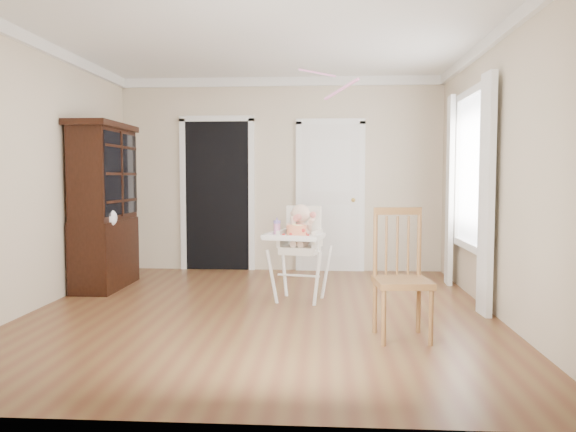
# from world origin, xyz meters

# --- Properties ---
(floor) EXTENTS (5.00, 5.00, 0.00)m
(floor) POSITION_xyz_m (0.00, 0.00, 0.00)
(floor) COLOR brown
(floor) RESTS_ON ground
(ceiling) EXTENTS (5.00, 5.00, 0.00)m
(ceiling) POSITION_xyz_m (0.00, 0.00, 2.70)
(ceiling) COLOR white
(ceiling) RESTS_ON wall_back
(wall_back) EXTENTS (4.50, 0.00, 4.50)m
(wall_back) POSITION_xyz_m (0.00, 2.50, 1.35)
(wall_back) COLOR beige
(wall_back) RESTS_ON floor
(wall_left) EXTENTS (0.00, 5.00, 5.00)m
(wall_left) POSITION_xyz_m (-2.25, 0.00, 1.35)
(wall_left) COLOR beige
(wall_left) RESTS_ON floor
(wall_right) EXTENTS (0.00, 5.00, 5.00)m
(wall_right) POSITION_xyz_m (2.25, 0.00, 1.35)
(wall_right) COLOR beige
(wall_right) RESTS_ON floor
(crown_molding) EXTENTS (4.50, 5.00, 0.12)m
(crown_molding) POSITION_xyz_m (0.00, 0.00, 2.64)
(crown_molding) COLOR white
(crown_molding) RESTS_ON ceiling
(doorway) EXTENTS (1.06, 0.05, 2.22)m
(doorway) POSITION_xyz_m (-0.90, 2.48, 1.11)
(doorway) COLOR black
(doorway) RESTS_ON wall_back
(closet_door) EXTENTS (0.96, 0.09, 2.13)m
(closet_door) POSITION_xyz_m (0.70, 2.48, 1.02)
(closet_door) COLOR white
(closet_door) RESTS_ON wall_back
(window_right) EXTENTS (0.13, 1.84, 2.30)m
(window_right) POSITION_xyz_m (2.18, 0.80, 1.29)
(window_right) COLOR white
(window_right) RESTS_ON wall_right
(high_chair) EXTENTS (0.72, 0.84, 1.03)m
(high_chair) POSITION_xyz_m (0.36, 0.52, 0.64)
(high_chair) COLOR white
(high_chair) RESTS_ON floor
(baby) EXTENTS (0.30, 0.26, 0.47)m
(baby) POSITION_xyz_m (0.37, 0.54, 0.79)
(baby) COLOR beige
(baby) RESTS_ON high_chair
(cake) EXTENTS (0.26, 0.26, 0.12)m
(cake) POSITION_xyz_m (0.34, 0.25, 0.78)
(cake) COLOR silver
(cake) RESTS_ON high_chair
(sippy_cup) EXTENTS (0.08, 0.08, 0.19)m
(sippy_cup) POSITION_xyz_m (0.12, 0.48, 0.80)
(sippy_cup) COLOR #CD7DAE
(sippy_cup) RESTS_ON high_chair
(china_cabinet) EXTENTS (0.52, 1.16, 1.95)m
(china_cabinet) POSITION_xyz_m (-1.99, 1.10, 0.98)
(china_cabinet) COLOR black
(china_cabinet) RESTS_ON floor
(dining_chair) EXTENTS (0.47, 0.47, 1.07)m
(dining_chair) POSITION_xyz_m (1.25, -0.80, 0.50)
(dining_chair) COLOR brown
(dining_chair) RESTS_ON floor
(streamer) EXTENTS (0.39, 0.34, 0.15)m
(streamer) POSITION_xyz_m (0.53, 0.47, 2.39)
(streamer) COLOR pink
(streamer) RESTS_ON ceiling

